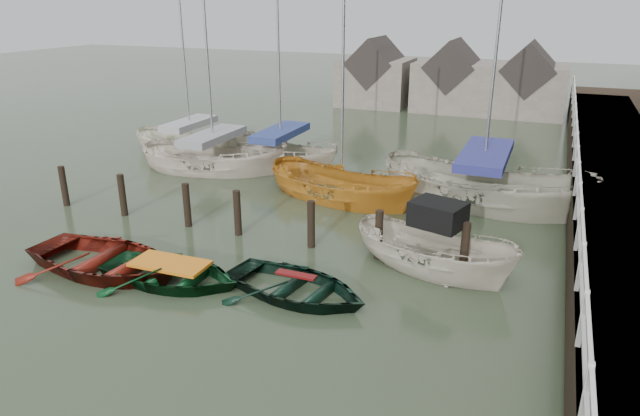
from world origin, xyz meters
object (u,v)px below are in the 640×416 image
at_px(rowboat_green, 172,282).
at_px(sailboat_e, 191,150).
at_px(rowboat_dkgreen, 296,296).
at_px(sailboat_b, 281,164).
at_px(motorboat, 433,267).
at_px(sailboat_c, 341,198).
at_px(sailboat_d, 480,201).
at_px(rowboat_red, 107,271).
at_px(sailboat_a, 215,169).

distance_m(rowboat_green, sailboat_e, 13.17).
distance_m(rowboat_dkgreen, sailboat_b, 11.39).
xyz_separation_m(motorboat, sailboat_c, (-4.22, 4.47, -0.08)).
xyz_separation_m(sailboat_b, sailboat_e, (-4.90, 0.51, -0.00)).
bearing_deg(sailboat_c, sailboat_d, -58.42).
relative_size(rowboat_red, motorboat, 0.93).
xyz_separation_m(motorboat, sailboat_b, (-8.07, 7.46, -0.02)).
bearing_deg(sailboat_e, sailboat_d, -101.59).
distance_m(rowboat_dkgreen, sailboat_a, 11.26).
bearing_deg(rowboat_red, sailboat_d, -39.26).
bearing_deg(rowboat_dkgreen, sailboat_a, 51.60).
height_order(rowboat_dkgreen, motorboat, motorboat).
height_order(rowboat_red, sailboat_b, sailboat_b).
relative_size(rowboat_dkgreen, sailboat_c, 0.37).
xyz_separation_m(sailboat_a, sailboat_c, (6.07, -1.28, -0.05)).
bearing_deg(motorboat, sailboat_e, 74.82).
bearing_deg(sailboat_d, sailboat_e, 95.09).
bearing_deg(rowboat_dkgreen, sailboat_e, 53.51).
relative_size(sailboat_c, sailboat_d, 0.74).
distance_m(rowboat_red, motorboat, 8.56).
relative_size(sailboat_b, sailboat_d, 0.89).
relative_size(rowboat_green, sailboat_d, 0.28).
distance_m(rowboat_dkgreen, sailboat_e, 14.71).
height_order(sailboat_c, sailboat_e, sailboat_e).
bearing_deg(sailboat_c, rowboat_dkgreen, -153.05).
xyz_separation_m(motorboat, sailboat_e, (-12.97, 7.97, -0.02)).
xyz_separation_m(rowboat_dkgreen, sailboat_e, (-10.22, 10.58, 0.06)).
distance_m(rowboat_green, sailboat_d, 11.06).
distance_m(rowboat_red, sailboat_e, 12.37).
bearing_deg(rowboat_green, rowboat_dkgreen, -81.83).
height_order(rowboat_red, motorboat, motorboat).
bearing_deg(rowboat_red, sailboat_a, 17.99).
height_order(rowboat_red, rowboat_dkgreen, rowboat_red).
bearing_deg(sailboat_a, rowboat_red, -175.76).
distance_m(sailboat_a, sailboat_e, 3.48).
bearing_deg(sailboat_d, rowboat_red, 151.70).
bearing_deg(sailboat_b, sailboat_d, -81.43).
distance_m(rowboat_dkgreen, sailboat_d, 9.04).
distance_m(sailboat_a, sailboat_b, 2.81).
xyz_separation_m(sailboat_a, sailboat_b, (2.23, 1.72, 0.01)).
bearing_deg(rowboat_red, rowboat_green, -82.89).
distance_m(motorboat, sailboat_c, 6.15).
height_order(sailboat_c, sailboat_d, sailboat_d).
xyz_separation_m(rowboat_dkgreen, motorboat, (2.75, 2.61, 0.09)).
bearing_deg(sailboat_b, sailboat_e, 103.38).
relative_size(sailboat_b, sailboat_e, 1.20).
relative_size(rowboat_dkgreen, sailboat_d, 0.27).
height_order(rowboat_dkgreen, sailboat_c, sailboat_c).
bearing_deg(sailboat_c, sailboat_b, 67.25).
xyz_separation_m(rowboat_red, sailboat_a, (-2.41, 9.05, 0.06)).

